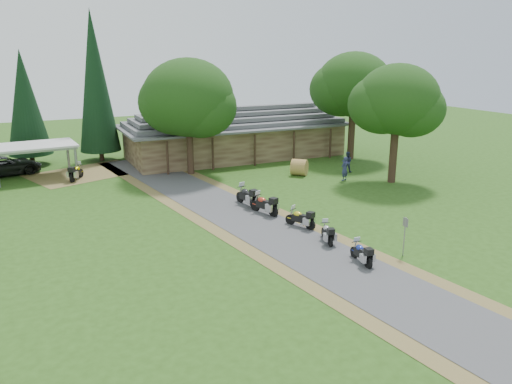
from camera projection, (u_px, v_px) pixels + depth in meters
name	position (u px, v px, depth m)	size (l,w,h in m)	color
ground	(312.00, 253.00, 25.45)	(120.00, 120.00, 0.00)	#284A14
driveway	(268.00, 230.00, 28.72)	(46.00, 46.00, 0.00)	#474749
lodge	(235.00, 131.00, 48.11)	(21.40, 9.40, 4.90)	brown
carport	(35.00, 161.00, 40.14)	(6.33, 4.22, 2.74)	silver
car_dark_suv	(4.00, 161.00, 41.07)	(6.18, 2.63, 2.36)	black
motorcycle_row_a	(361.00, 252.00, 24.12)	(1.69, 0.55, 1.16)	navy
motorcycle_row_b	(327.00, 232.00, 26.77)	(1.70, 0.55, 1.16)	#A7A8AE
motorcycle_row_c	(300.00, 217.00, 29.02)	(1.81, 0.59, 1.24)	gold
motorcycle_row_d	(264.00, 203.00, 31.39)	(2.03, 0.66, 1.39)	red
motorcycle_row_e	(247.00, 195.00, 33.06)	(2.14, 0.70, 1.46)	black
motorcycle_carport_a	(76.00, 172.00, 39.69)	(2.01, 0.66, 1.38)	#CFCA00
person_a	(345.00, 167.00, 39.43)	(0.64, 0.46, 2.26)	navy
person_b	(347.00, 160.00, 42.20)	(0.59, 0.42, 2.07)	navy
hay_bale	(299.00, 167.00, 41.20)	(1.35, 1.35, 1.24)	olive
sign_post	(404.00, 237.00, 24.88)	(0.37, 0.06, 2.03)	gray
oak_lodge_left	(189.00, 113.00, 40.45)	(7.39, 7.39, 10.21)	#1A3610
oak_lodge_right	(353.00, 99.00, 46.25)	(6.97, 6.97, 11.25)	#1A3610
oak_driveway	(396.00, 116.00, 37.85)	(6.24, 6.24, 10.41)	#1A3610
cedar_near	(96.00, 87.00, 45.08)	(3.68, 3.68, 13.63)	black
cedar_far	(26.00, 108.00, 43.81)	(3.76, 3.76, 10.15)	black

